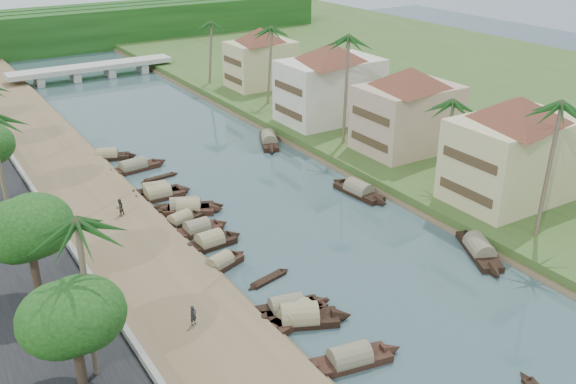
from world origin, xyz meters
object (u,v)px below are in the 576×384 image
sampan_1 (299,318)px  bridge (92,69)px  sampan_0 (350,360)px  building_near (514,148)px  person_near (193,315)px

sampan_1 → bridge: bearing=108.5°
bridge → sampan_1: (-8.72, -79.14, -1.30)m
bridge → sampan_0: bearing=-95.7°
bridge → building_near: 76.54m
bridge → building_near: building_near is taller
sampan_0 → person_near: size_ratio=5.28×
bridge → sampan_1: bearing=-96.3°
bridge → sampan_0: size_ratio=3.50×
sampan_1 → person_near: 7.55m
building_near → person_near: building_near is taller
sampan_0 → person_near: bearing=141.3°
bridge → person_near: size_ratio=18.47×
building_near → sampan_0: size_ratio=1.86×
sampan_1 → sampan_0: bearing=-62.5°
bridge → person_near: (-15.63, -76.33, -0.16)m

